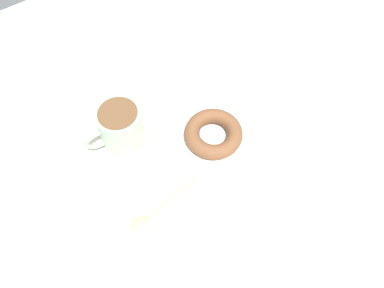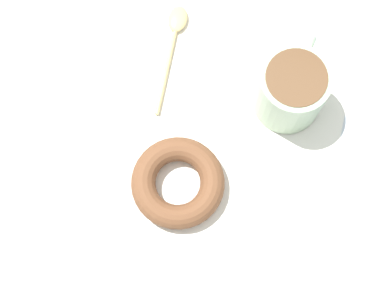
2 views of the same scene
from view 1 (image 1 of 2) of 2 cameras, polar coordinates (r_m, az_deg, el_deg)
name	(u,v)px [view 1 (image 1 of 2)]	position (r cm, az deg, el deg)	size (l,w,h in cm)	color
ground_plane	(210,153)	(70.98, 2.77, -1.45)	(120.00, 120.00, 2.00)	#B2BCC6
napkin	(192,150)	(69.96, 0.00, -0.90)	(34.25, 34.25, 0.30)	white
coffee_cup	(120,127)	(68.42, -10.89, 2.60)	(11.47, 8.16, 8.58)	#9EB793
donut	(214,133)	(70.06, 3.30, 1.61)	(10.97, 10.97, 2.88)	brown
spoon	(151,215)	(64.37, -6.34, -10.77)	(14.73, 3.29, 0.90)	#D8B772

